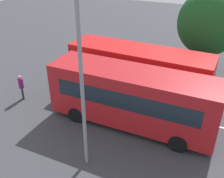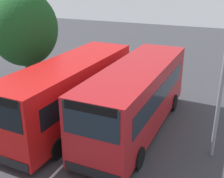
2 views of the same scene
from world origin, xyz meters
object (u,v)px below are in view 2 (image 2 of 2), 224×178
Objects in this scene: bus_far_left at (70,91)px; bus_center_left at (136,96)px; street_lamp at (221,40)px; depot_tree at (24,29)px.

bus_far_left is 3.32m from bus_center_left.
street_lamp is 12.62m from depot_tree.
street_lamp is (0.18, 6.70, 3.12)m from bus_far_left.
bus_center_left is 1.45× the size of depot_tree.
bus_center_left is 9.29m from depot_tree.
bus_far_left is 6.74m from depot_tree.
street_lamp is 1.34× the size of depot_tree.
depot_tree is at bearing -9.54° from street_lamp.
bus_center_left is 1.08× the size of street_lamp.
bus_far_left is 1.09× the size of street_lamp.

